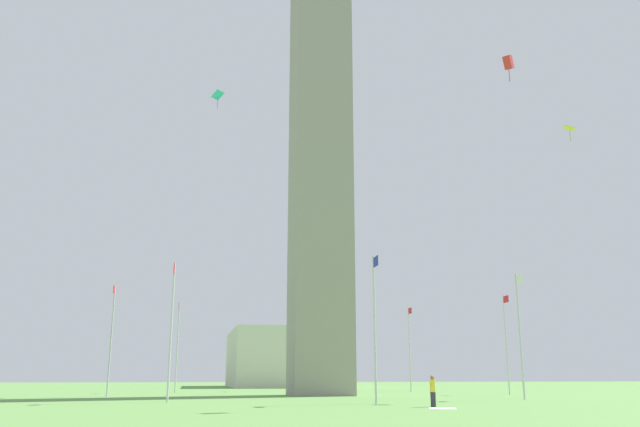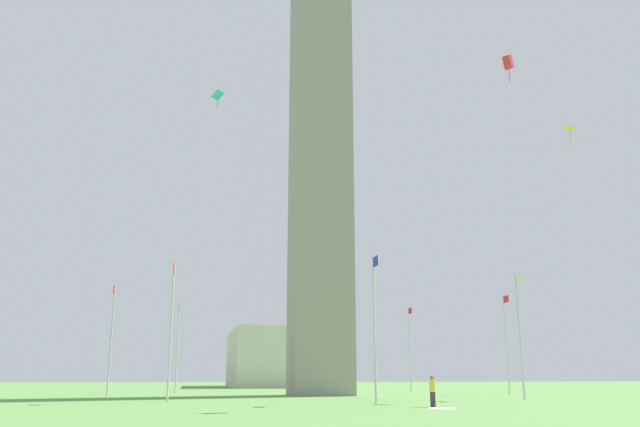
{
  "view_description": "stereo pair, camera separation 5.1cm",
  "coord_description": "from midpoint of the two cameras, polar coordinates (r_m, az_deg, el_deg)",
  "views": [
    {
      "loc": [
        57.92,
        -11.37,
        1.66
      ],
      "look_at": [
        0.0,
        0.0,
        16.38
      ],
      "focal_mm": 36.62,
      "sensor_mm": 36.0,
      "label": 1
    },
    {
      "loc": [
        57.93,
        -11.31,
        1.66
      ],
      "look_at": [
        0.0,
        0.0,
        16.38
      ],
      "focal_mm": 36.62,
      "sensor_mm": 36.0,
      "label": 2
    }
  ],
  "objects": [
    {
      "name": "flagpole_sw",
      "position": [
        70.61,
        -12.32,
        -10.99
      ],
      "size": [
        1.12,
        0.14,
        9.18
      ],
      "color": "silver",
      "rests_on": "ground"
    },
    {
      "name": "flagpole_n",
      "position": [
        41.71,
        4.83,
        -9.38
      ],
      "size": [
        1.12,
        0.14,
        9.18
      ],
      "color": "silver",
      "rests_on": "ground"
    },
    {
      "name": "flagpole_e",
      "position": [
        64.92,
        15.99,
        -10.54
      ],
      "size": [
        1.12,
        0.14,
        9.18
      ],
      "color": "silver",
      "rests_on": "ground"
    },
    {
      "name": "flagpole_w",
      "position": [
        58.34,
        -17.75,
        -10.08
      ],
      "size": [
        1.12,
        0.14,
        9.18
      ],
      "color": "silver",
      "rests_on": "ground"
    },
    {
      "name": "flagpole_s",
      "position": [
        76.67,
        -2.59,
        -11.5
      ],
      "size": [
        1.12,
        0.14,
        9.18
      ],
      "color": "silver",
      "rests_on": "ground"
    },
    {
      "name": "picnic_blanket_near_first_person",
      "position": [
        36.13,
        10.66,
        -16.4
      ],
      "size": [
        2.17,
        1.93,
        0.01
      ],
      "primitive_type": "cube",
      "rotation": [
        0.0,
        0.0,
        2.79
      ],
      "color": "white",
      "rests_on": "ground"
    },
    {
      "name": "kite_yellow_diamond",
      "position": [
        56.99,
        20.99,
        6.94
      ],
      "size": [
        1.05,
        1.03,
        1.29
      ],
      "color": "yellow"
    },
    {
      "name": "distant_building",
      "position": [
        106.46,
        -4.25,
        -12.54
      ],
      "size": [
        26.91,
        12.82,
        8.62
      ],
      "color": "beige",
      "rests_on": "ground"
    },
    {
      "name": "kite_cyan_diamond",
      "position": [
        59.25,
        -8.91,
        10.15
      ],
      "size": [
        1.2,
        1.2,
        1.56
      ],
      "color": "#33C6D1"
    },
    {
      "name": "obelisk_monument",
      "position": [
        63.13,
        0.02,
        6.76
      ],
      "size": [
        5.29,
        5.29,
        48.1
      ],
      "color": "gray",
      "rests_on": "ground"
    },
    {
      "name": "person_yellow_shirt",
      "position": [
        37.79,
        9.85,
        -15.05
      ],
      "size": [
        0.32,
        0.32,
        1.7
      ],
      "rotation": [
        0.0,
        0.0,
        -3.44
      ],
      "color": "#2D2D38",
      "rests_on": "ground"
    },
    {
      "name": "ground_plane",
      "position": [
        59.05,
        0.03,
        -15.62
      ],
      "size": [
        260.0,
        260.0,
        0.0
      ],
      "primitive_type": "plane",
      "color": "#609347"
    },
    {
      "name": "kite_red_box",
      "position": [
        48.19,
        16.15,
        12.56
      ],
      "size": [
        0.92,
        0.97,
        1.96
      ],
      "color": "red"
    },
    {
      "name": "flagpole_nw",
      "position": [
        45.38,
        -12.84,
        -9.45
      ],
      "size": [
        1.12,
        0.14,
        9.18
      ],
      "color": "silver",
      "rests_on": "ground"
    },
    {
      "name": "flagpole_se",
      "position": [
        74.56,
        7.88,
        -11.32
      ],
      "size": [
        1.12,
        0.14,
        9.18
      ],
      "color": "silver",
      "rests_on": "ground"
    },
    {
      "name": "flagpole_ne",
      "position": [
        51.31,
        17.09,
        -9.68
      ],
      "size": [
        1.12,
        0.14,
        9.18
      ],
      "color": "silver",
      "rests_on": "ground"
    }
  ]
}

